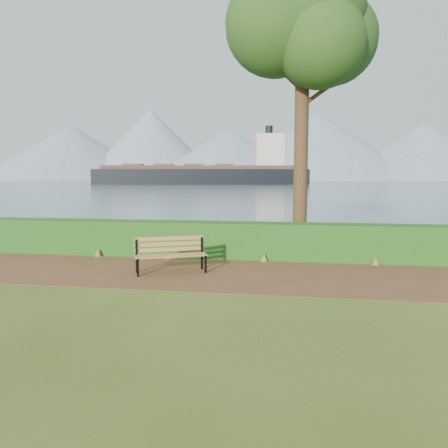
# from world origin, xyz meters

# --- Properties ---
(ground) EXTENTS (140.00, 140.00, 0.00)m
(ground) POSITION_xyz_m (0.00, 0.00, 0.00)
(ground) COLOR #3A5117
(ground) RESTS_ON ground
(path) EXTENTS (40.00, 3.40, 0.01)m
(path) POSITION_xyz_m (0.00, 0.30, 0.01)
(path) COLOR brown
(path) RESTS_ON ground
(hedge) EXTENTS (32.00, 0.85, 1.00)m
(hedge) POSITION_xyz_m (0.00, 2.60, 0.50)
(hedge) COLOR #194B15
(hedge) RESTS_ON ground
(water) EXTENTS (700.00, 510.00, 0.00)m
(water) POSITION_xyz_m (0.00, 260.00, 0.01)
(water) COLOR #435A6C
(water) RESTS_ON ground
(mountains) EXTENTS (585.00, 190.00, 70.00)m
(mountains) POSITION_xyz_m (-9.17, 406.05, 27.70)
(mountains) COLOR gray
(mountains) RESTS_ON ground
(bench) EXTENTS (1.75, 1.15, 0.85)m
(bench) POSITION_xyz_m (-0.52, 0.33, 0.49)
(bench) COLOR black
(bench) RESTS_ON ground
(tree) EXTENTS (4.70, 3.98, 9.51)m
(tree) POSITION_xyz_m (2.55, 4.56, 7.07)
(tree) COLOR #3D2718
(tree) RESTS_ON ground
(cargo_ship) EXTENTS (76.15, 26.04, 22.85)m
(cargo_ship) POSITION_xyz_m (-28.52, 143.94, 3.41)
(cargo_ship) COLOR black
(cargo_ship) RESTS_ON ground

